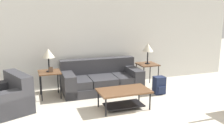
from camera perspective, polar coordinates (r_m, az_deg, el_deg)
wall_back at (r=7.07m, az=-3.24°, el=6.23°), size 8.70×0.06×2.60m
couch at (r=6.69m, az=-2.50°, el=-3.00°), size 2.08×1.03×0.82m
armchair at (r=5.80m, az=-23.16°, el=-6.72°), size 1.27×1.32×0.80m
coffee_table at (r=5.50m, az=2.71°, el=-6.34°), size 1.13×0.67×0.43m
side_table_left at (r=6.31m, az=-14.11°, el=-1.61°), size 0.53×0.55×0.65m
side_table_right at (r=7.06m, az=8.07°, el=0.22°), size 0.53×0.55×0.65m
table_lamp_left at (r=6.21m, az=-14.37°, el=2.98°), size 0.30×0.30×0.57m
table_lamp_right at (r=6.97m, az=8.20°, el=4.34°), size 0.30×0.30×0.57m
backpack at (r=6.57m, az=10.74°, el=-4.16°), size 0.28×0.31×0.45m
picture_frame at (r=6.20m, az=-13.80°, el=-0.59°), size 0.10×0.04×0.13m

